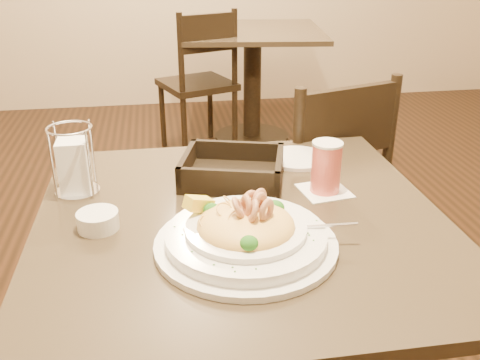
{
  "coord_description": "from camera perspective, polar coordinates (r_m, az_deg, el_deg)",
  "views": [
    {
      "loc": [
        -0.17,
        -1.03,
        1.33
      ],
      "look_at": [
        0.0,
        0.02,
        0.84
      ],
      "focal_mm": 40.0,
      "sensor_mm": 36.0,
      "label": 1
    }
  ],
  "objects": [
    {
      "name": "main_table",
      "position": [
        1.32,
        0.14,
        -13.18
      ],
      "size": [
        0.9,
        0.9,
        0.76
      ],
      "color": "black",
      "rests_on": "ground"
    },
    {
      "name": "bread_basket",
      "position": [
        1.35,
        -0.8,
        0.9
      ],
      "size": [
        0.29,
        0.26,
        0.07
      ],
      "rotation": [
        0.0,
        0.0,
        -0.27
      ],
      "color": "black",
      "rests_on": "main_table"
    },
    {
      "name": "napkin_caddy",
      "position": [
        1.33,
        -17.28,
        1.57
      ],
      "size": [
        0.11,
        0.11,
        0.17
      ],
      "rotation": [
        0.0,
        0.0,
        0.09
      ],
      "color": "silver",
      "rests_on": "main_table"
    },
    {
      "name": "dining_chair_far",
      "position": [
        3.46,
        -4.29,
        10.72
      ],
      "size": [
        0.54,
        0.54,
        0.93
      ],
      "rotation": [
        0.0,
        0.0,
        3.5
      ],
      "color": "black",
      "rests_on": "ground"
    },
    {
      "name": "background_table",
      "position": [
        3.69,
        1.33,
        12.04
      ],
      "size": [
        1.0,
        1.0,
        0.76
      ],
      "rotation": [
        0.0,
        0.0,
        -0.12
      ],
      "color": "black",
      "rests_on": "ground"
    },
    {
      "name": "butter_ramekin",
      "position": [
        1.17,
        -14.92,
        -4.2
      ],
      "size": [
        0.11,
        0.11,
        0.04
      ],
      "primitive_type": "cylinder",
      "rotation": [
        0.0,
        0.0,
        -0.29
      ],
      "color": "white",
      "rests_on": "main_table"
    },
    {
      "name": "pasta_bowl",
      "position": [
        1.06,
        0.62,
        -5.62
      ],
      "size": [
        0.41,
        0.37,
        0.12
      ],
      "rotation": [
        0.0,
        0.0,
        -0.29
      ],
      "color": "white",
      "rests_on": "main_table"
    },
    {
      "name": "side_plate",
      "position": [
        1.49,
        6.12,
        2.32
      ],
      "size": [
        0.18,
        0.18,
        0.01
      ],
      "primitive_type": "cylinder",
      "rotation": [
        0.0,
        0.0,
        -0.05
      ],
      "color": "white",
      "rests_on": "main_table"
    },
    {
      "name": "dining_chair_near",
      "position": [
        1.92,
        8.34,
        -1.32
      ],
      "size": [
        0.53,
        0.53,
        0.93
      ],
      "rotation": [
        0.0,
        0.0,
        3.45
      ],
      "color": "black",
      "rests_on": "ground"
    },
    {
      "name": "drink_glass",
      "position": [
        1.29,
        9.16,
        1.31
      ],
      "size": [
        0.13,
        0.13,
        0.13
      ],
      "rotation": [
        0.0,
        0.0,
        0.15
      ],
      "color": "white",
      "rests_on": "main_table"
    }
  ]
}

